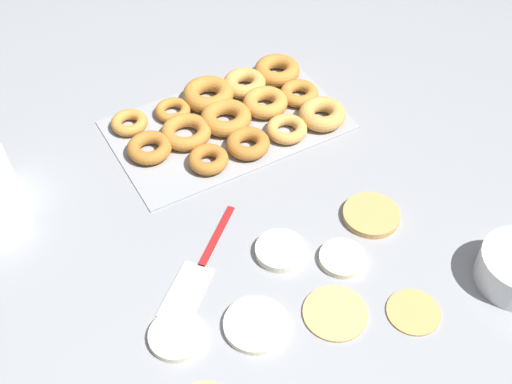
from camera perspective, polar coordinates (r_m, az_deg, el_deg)
name	(u,v)px	position (r m, az deg, el deg)	size (l,w,h in m)	color
ground_plane	(257,260)	(1.18, 0.09, -6.05)	(3.00, 3.00, 0.00)	gray
pancake_1	(371,215)	(1.26, 10.20, -2.04)	(0.11, 0.11, 0.01)	tan
pancake_2	(256,325)	(1.10, -0.02, -11.71)	(0.11, 0.11, 0.01)	silver
pancake_3	(335,312)	(1.12, 7.07, -10.56)	(0.11, 0.11, 0.01)	tan
pancake_4	(414,311)	(1.15, 13.84, -10.27)	(0.09, 0.09, 0.01)	tan
pancake_5	(280,251)	(1.19, 2.18, -5.22)	(0.09, 0.09, 0.02)	silver
pancake_6	(342,258)	(1.19, 7.69, -5.87)	(0.09, 0.09, 0.01)	beige
pancake_7	(177,336)	(1.09, -7.05, -12.57)	(0.10, 0.10, 0.01)	beige
donut_tray	(235,113)	(1.44, -1.88, 7.01)	(0.51, 0.31, 0.04)	#93969B
spatula	(194,280)	(1.16, -5.53, -7.75)	(0.24, 0.21, 0.01)	maroon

